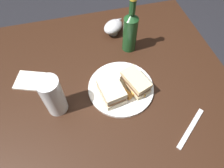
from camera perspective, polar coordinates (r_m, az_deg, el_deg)
ground_plane at (r=1.45m, az=-1.45°, el=-16.53°), size 6.00×6.00×0.00m
dining_table at (r=1.12m, az=-1.84°, el=-11.06°), size 1.06×0.96×0.71m
plate at (r=0.79m, az=2.54°, el=-1.07°), size 0.26×0.26×0.01m
sandwich_half_left at (r=0.74m, az=-0.26°, el=-2.01°), size 0.10×0.12×0.07m
sandwich_half_right at (r=0.77m, az=6.72°, el=0.53°), size 0.10×0.13×0.06m
potato_wedge_front at (r=0.77m, az=7.16°, el=-1.93°), size 0.04×0.06×0.02m
potato_wedge_middle at (r=0.77m, az=7.43°, el=-2.67°), size 0.06×0.04×0.02m
potato_wedge_back at (r=0.76m, az=2.56°, el=-3.08°), size 0.05×0.05×0.02m
potato_wedge_left_edge at (r=0.76m, az=1.79°, el=-3.03°), size 0.02×0.05×0.02m
potato_wedge_right_edge at (r=0.76m, az=4.00°, el=-2.57°), size 0.04×0.06×0.02m
pint_glass at (r=0.72m, az=-16.28°, el=-3.70°), size 0.08×0.08×0.17m
gravy_boat at (r=0.98m, az=0.42°, el=16.03°), size 0.13×0.12×0.07m
cider_bottle at (r=0.87m, az=5.21°, el=14.85°), size 0.06×0.06×0.25m
napkin at (r=0.88m, az=-22.44°, el=0.89°), size 0.13×0.12×0.01m
fork at (r=0.77m, az=21.43°, el=-11.64°), size 0.15×0.12×0.01m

